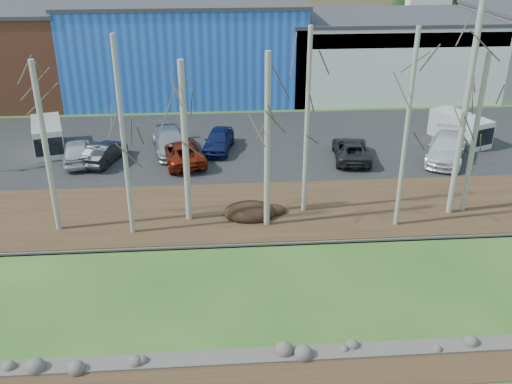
{
  "coord_description": "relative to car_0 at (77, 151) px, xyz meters",
  "views": [
    {
      "loc": [
        -3.74,
        -12.91,
        14.16
      ],
      "look_at": [
        -1.86,
        11.76,
        2.5
      ],
      "focal_mm": 40.0,
      "sensor_mm": 36.0,
      "label": 1
    }
  ],
  "objects": [
    {
      "name": "van_grey",
      "position": [
        -2.36,
        2.23,
        0.22
      ],
      "size": [
        3.01,
        4.81,
        1.95
      ],
      "rotation": [
        0.0,
        0.0,
        0.28
      ],
      "color": "silver",
      "rests_on": "parking_lot"
    },
    {
      "name": "car_1",
      "position": [
        1.72,
        -0.19,
        -0.08
      ],
      "size": [
        2.59,
        4.37,
        1.36
      ],
      "primitive_type": "imported",
      "rotation": [
        0.0,
        0.0,
        2.84
      ],
      "color": "black",
      "rests_on": "parking_lot"
    },
    {
      "name": "car_6",
      "position": [
        23.9,
        -1.44,
        0.04
      ],
      "size": [
        4.41,
        5.87,
        1.58
      ],
      "primitive_type": "imported",
      "rotation": [
        0.0,
        0.0,
        -0.46
      ],
      "color": "silver",
      "rests_on": "parking_lot"
    },
    {
      "name": "building_blue",
      "position": [
        6.65,
        16.78,
        3.26
      ],
      "size": [
        20.4,
        12.24,
        8.3
      ],
      "color": "#2149AC",
      "rests_on": "ground"
    },
    {
      "name": "car_4",
      "position": [
        9.14,
        1.4,
        -0.03
      ],
      "size": [
        2.51,
        4.52,
        1.45
      ],
      "primitive_type": "imported",
      "rotation": [
        0.0,
        0.0,
        -0.19
      ],
      "color": "#121C4A",
      "rests_on": "parking_lot"
    },
    {
      "name": "parking_lot",
      "position": [
        12.65,
        2.78,
        -0.83
      ],
      "size": [
        80.0,
        14.0,
        0.14
      ],
      "primitive_type": "cube",
      "color": "black",
      "rests_on": "ground"
    },
    {
      "name": "building_white",
      "position": [
        24.65,
        16.76,
        2.52
      ],
      "size": [
        18.36,
        12.24,
        6.8
      ],
      "color": "silver",
      "rests_on": "ground"
    },
    {
      "name": "far_bank_rocks",
      "position": [
        12.65,
        -10.92,
        -0.9
      ],
      "size": [
        80.0,
        0.8,
        0.46
      ],
      "primitive_type": null,
      "color": "#47423D",
      "rests_on": "ground"
    },
    {
      "name": "near_bank_rocks",
      "position": [
        12.65,
        -19.12,
        -0.9
      ],
      "size": [
        80.0,
        0.8,
        0.5
      ],
      "primitive_type": null,
      "color": "#47423D",
      "rests_on": "ground"
    },
    {
      "name": "river",
      "position": [
        12.65,
        -15.02,
        -0.9
      ],
      "size": [
        80.0,
        8.0,
        0.9
      ],
      "primitive_type": null,
      "color": "black",
      "rests_on": "ground"
    },
    {
      "name": "far_bank",
      "position": [
        12.65,
        -7.72,
        -0.82
      ],
      "size": [
        80.0,
        7.0,
        0.15
      ],
      "primitive_type": "cube",
      "color": "#382616",
      "rests_on": "ground"
    },
    {
      "name": "birch_3",
      "position": [
        11.42,
        -9.39,
        3.68
      ],
      "size": [
        0.29,
        0.29,
        8.85
      ],
      "color": "#A29E92",
      "rests_on": "far_bank"
    },
    {
      "name": "car_2",
      "position": [
        6.75,
        -0.53,
        -0.04
      ],
      "size": [
        3.49,
        5.53,
        1.42
      ],
      "primitive_type": "imported",
      "rotation": [
        0.0,
        0.0,
        3.38
      ],
      "color": "maroon",
      "rests_on": "parking_lot"
    },
    {
      "name": "birch_0",
      "position": [
        0.86,
        -9.07,
        3.54
      ],
      "size": [
        0.28,
        0.28,
        8.57
      ],
      "color": "#A29E92",
      "rests_on": "far_bank"
    },
    {
      "name": "birch_6",
      "position": [
        21.3,
        -8.77,
        4.8
      ],
      "size": [
        0.31,
        0.31,
        11.08
      ],
      "color": "#A29E92",
      "rests_on": "far_bank"
    },
    {
      "name": "car_5",
      "position": [
        17.77,
        -0.85,
        -0.09
      ],
      "size": [
        2.75,
        5.01,
        1.33
      ],
      "primitive_type": "imported",
      "rotation": [
        0.0,
        0.0,
        3.03
      ],
      "color": "#252527",
      "rests_on": "parking_lot"
    },
    {
      "name": "car_3",
      "position": [
        5.88,
        1.42,
        0.0
      ],
      "size": [
        3.01,
        5.53,
        1.52
      ],
      "primitive_type": "imported",
      "rotation": [
        0.0,
        0.0,
        0.18
      ],
      "color": "#97989E",
      "rests_on": "parking_lot"
    },
    {
      "name": "van_white",
      "position": [
        26.26,
        1.8,
        0.21
      ],
      "size": [
        3.39,
        4.78,
        1.93
      ],
      "rotation": [
        0.0,
        0.0,
        0.39
      ],
      "color": "silver",
      "rests_on": "parking_lot"
    },
    {
      "name": "birch_1",
      "position": [
        7.43,
        -8.47,
        3.42
      ],
      "size": [
        0.32,
        0.32,
        8.33
      ],
      "color": "#A29E92",
      "rests_on": "far_bank"
    },
    {
      "name": "car_0",
      "position": [
        0.0,
        0.0,
        0.0
      ],
      "size": [
        2.61,
        4.7,
        1.51
      ],
      "primitive_type": "imported",
      "rotation": [
        0.0,
        0.0,
        3.34
      ],
      "color": "silver",
      "rests_on": "parking_lot"
    },
    {
      "name": "dirt_strip",
      "position": [
        12.65,
        -20.12,
        -0.88
      ],
      "size": [
        80.0,
        1.8,
        0.03
      ],
      "primitive_type": "cube",
      "color": "#382616",
      "rests_on": "ground"
    },
    {
      "name": "birch_5",
      "position": [
        18.05,
        -9.89,
        4.22
      ],
      "size": [
        0.23,
        0.23,
        9.94
      ],
      "color": "#A29E92",
      "rests_on": "far_bank"
    },
    {
      "name": "birch_4",
      "position": [
        13.55,
        -7.95,
        4.12
      ],
      "size": [
        0.24,
        0.24,
        9.72
      ],
      "color": "#A29E92",
      "rests_on": "far_bank"
    },
    {
      "name": "dirt_mound",
      "position": [
        10.62,
        -8.41,
        -0.47
      ],
      "size": [
        2.77,
        1.95,
        0.54
      ],
      "primitive_type": "ellipsoid",
      "color": "black",
      "rests_on": "far_bank"
    },
    {
      "name": "birch_7",
      "position": [
        22.14,
        -8.55,
        3.5
      ],
      "size": [
        0.27,
        0.27,
        8.49
      ],
      "color": "#A29E92",
      "rests_on": "far_bank"
    },
    {
      "name": "birch_2",
      "position": [
        4.64,
        -9.68,
        4.13
      ],
      "size": [
        0.23,
        0.23,
        9.75
      ],
      "color": "#A29E92",
      "rests_on": "far_bank"
    }
  ]
}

